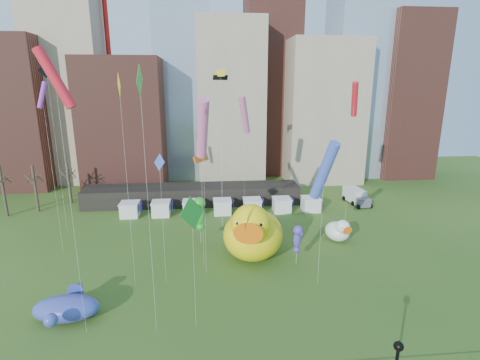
{
  "coord_description": "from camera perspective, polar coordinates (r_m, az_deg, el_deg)",
  "views": [
    {
      "loc": [
        -1.32,
        -20.71,
        20.57
      ],
      "look_at": [
        1.71,
        11.97,
        12.0
      ],
      "focal_mm": 27.0,
      "sensor_mm": 36.0,
      "label": 1
    }
  ],
  "objects": [
    {
      "name": "kite_0",
      "position": [
        50.44,
        17.65,
        12.02
      ],
      "size": [
        1.86,
        2.78,
        21.17
      ],
      "color": "silver",
      "rests_on": "ground"
    },
    {
      "name": "seahorse_green",
      "position": [
        47.96,
        -6.35,
        -4.93
      ],
      "size": [
        1.96,
        2.24,
        6.53
      ],
      "rotation": [
        0.0,
        0.0,
        -0.29
      ],
      "color": "silver",
      "rests_on": "ground"
    },
    {
      "name": "kite_4",
      "position": [
        36.13,
        -18.48,
        12.92
      ],
      "size": [
        0.74,
        2.13,
        21.76
      ],
      "color": "silver",
      "rests_on": "ground"
    },
    {
      "name": "vendor_tents",
      "position": [
        60.01,
        -2.79,
        -4.31
      ],
      "size": [
        33.24,
        2.8,
        2.4
      ],
      "color": "white",
      "rests_on": "ground"
    },
    {
      "name": "skyline",
      "position": [
        81.86,
        -2.9,
        15.23
      ],
      "size": [
        101.0,
        23.0,
        68.0
      ],
      "color": "brown",
      "rests_on": "ground"
    },
    {
      "name": "kite_3",
      "position": [
        28.02,
        -15.49,
        13.56
      ],
      "size": [
        0.08,
        2.35,
        22.12
      ],
      "color": "silver",
      "rests_on": "ground"
    },
    {
      "name": "kite_5",
      "position": [
        36.59,
        13.18,
        1.42
      ],
      "size": [
        2.27,
        3.89,
        15.63
      ],
      "color": "silver",
      "rests_on": "ground"
    },
    {
      "name": "seahorse_purple",
      "position": [
        43.24,
        9.05,
        -8.89
      ],
      "size": [
        1.37,
        1.6,
        4.87
      ],
      "rotation": [
        0.0,
        0.0,
        0.21
      ],
      "color": "silver",
      "rests_on": "ground"
    },
    {
      "name": "box_truck",
      "position": [
        68.27,
        17.83,
        -2.44
      ],
      "size": [
        3.11,
        6.46,
        2.64
      ],
      "rotation": [
        0.0,
        0.0,
        0.13
      ],
      "color": "silver",
      "rests_on": "ground"
    },
    {
      "name": "kite_6",
      "position": [
        39.75,
        -6.17,
        3.27
      ],
      "size": [
        1.74,
        2.22,
        13.27
      ],
      "color": "silver",
      "rests_on": "ground"
    },
    {
      "name": "kite_11",
      "position": [
        29.52,
        -7.58,
        -5.4
      ],
      "size": [
        1.83,
        2.36,
        12.11
      ],
      "color": "silver",
      "rests_on": "ground"
    },
    {
      "name": "small_duck",
      "position": [
        51.31,
        15.3,
        -7.7
      ],
      "size": [
        3.92,
        4.65,
        3.33
      ],
      "rotation": [
        0.0,
        0.0,
        0.23
      ],
      "color": "white",
      "rests_on": "ground"
    },
    {
      "name": "pavilion",
      "position": [
        65.57,
        -7.42,
        -2.31
      ],
      "size": [
        38.0,
        6.0,
        3.2
      ],
      "primitive_type": "cube",
      "color": "black",
      "rests_on": "ground"
    },
    {
      "name": "big_duck",
      "position": [
        43.82,
        2.0,
        -8.25
      ],
      "size": [
        9.09,
        10.79,
        7.71
      ],
      "rotation": [
        0.0,
        0.0,
        -0.23
      ],
      "color": "yellow",
      "rests_on": "ground"
    },
    {
      "name": "kite_13",
      "position": [
        36.52,
        -12.59,
        2.06
      ],
      "size": [
        1.21,
        1.36,
        14.18
      ],
      "color": "silver",
      "rests_on": "ground"
    },
    {
      "name": "kite_8",
      "position": [
        29.92,
        -27.22,
        14.06
      ],
      "size": [
        2.61,
        0.78,
        23.32
      ],
      "color": "silver",
      "rests_on": "ground"
    },
    {
      "name": "kite_2",
      "position": [
        51.95,
        -3.11,
        15.51
      ],
      "size": [
        2.16,
        1.05,
        22.05
      ],
      "color": "silver",
      "rests_on": "ground"
    },
    {
      "name": "whale_inflatable",
      "position": [
        38.04,
        -25.64,
        -17.58
      ],
      "size": [
        5.96,
        7.61,
        2.61
      ],
      "rotation": [
        0.0,
        0.0,
        -0.02
      ],
      "color": "#48389B",
      "rests_on": "ground"
    },
    {
      "name": "kite_12",
      "position": [
        51.21,
        -3.1,
        16.3
      ],
      "size": [
        1.57,
        2.97,
        22.72
      ],
      "color": "silver",
      "rests_on": "ground"
    },
    {
      "name": "bare_trees",
      "position": [
        69.7,
        -29.56,
        -1.06
      ],
      "size": [
        8.44,
        6.44,
        8.5
      ],
      "color": "#382B21",
      "rests_on": "ground"
    },
    {
      "name": "kite_10",
      "position": [
        54.61,
        -28.17,
        14.22
      ],
      "size": [
        1.64,
        1.45,
        23.72
      ],
      "color": "silver",
      "rests_on": "ground"
    },
    {
      "name": "kite_9",
      "position": [
        37.34,
        -5.93,
        7.98
      ],
      "size": [
        1.7,
        3.91,
        19.52
      ],
      "color": "silver",
      "rests_on": "ground"
    },
    {
      "name": "kite_1",
      "position": [
        51.6,
        0.69,
        10.27
      ],
      "size": [
        2.2,
        3.4,
        19.45
      ],
      "color": "silver",
      "rests_on": "ground"
    },
    {
      "name": "kite_7",
      "position": [
        48.04,
        -28.79,
        11.61
      ],
      "size": [
        1.08,
        1.91,
        21.11
      ],
      "color": "silver",
      "rests_on": "ground"
    }
  ]
}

